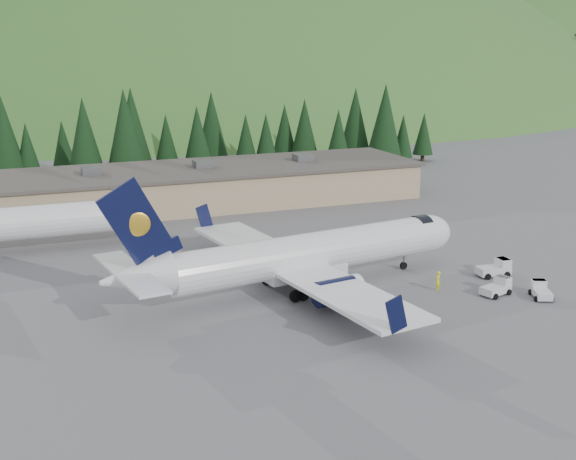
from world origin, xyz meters
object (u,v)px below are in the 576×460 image
Objects in this scene: baggage_tug_b at (496,268)px; ramp_worker at (438,281)px; airliner at (302,256)px; baggage_tug_a at (498,287)px; baggage_tug_c at (541,290)px; terminal_building at (168,188)px; second_airliner at (16,222)px.

ramp_worker is at bearing -163.53° from baggage_tug_b.
airliner is 12.56m from ramp_worker.
baggage_tug_a reaches higher than baggage_tug_c.
ramp_worker is at bearing 132.07° from baggage_tug_a.
ramp_worker is (-7.57, 4.85, 0.29)m from baggage_tug_c.
terminal_building reaches higher than baggage_tug_a.
baggage_tug_b is 1.78× the size of ramp_worker.
terminal_building is at bearing 87.52° from airliner.
baggage_tug_b is 6.45m from baggage_tug_c.
airliner is 38.36m from terminal_building.
airliner is 19.41m from baggage_tug_b.
ramp_worker reaches higher than baggage_tug_a.
terminal_building is (19.91, 16.00, -0.70)m from second_airliner.
airliner reaches higher than ramp_worker.
airliner is 21.43m from baggage_tug_c.
second_airliner is at bearing 127.26° from baggage_tug_a.
second_airliner is 14.88× the size of ramp_worker.
baggage_tug_c is at bearing -64.53° from terminal_building.
airliner is at bearing -61.60° from ramp_worker.
baggage_tug_c is (42.77, -31.97, -2.69)m from second_airliner.
terminal_building reaches higher than baggage_tug_c.
baggage_tug_a is 3.70m from baggage_tug_c.
second_airliner is 25.55m from terminal_building.
second_airliner is 9.25× the size of baggage_tug_c.
baggage_tug_b is 47.47m from terminal_building.
ramp_worker is at bearing -32.15° from airliner.
baggage_tug_c is 8.99m from ramp_worker.
airliner is 19.40× the size of ramp_worker.
airliner is 0.51× the size of terminal_building.
baggage_tug_b is (3.17, 4.42, 0.07)m from baggage_tug_a.
baggage_tug_a is at bearing -121.00° from baggage_tug_b.
baggage_tug_a is at bearing -34.70° from airliner.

